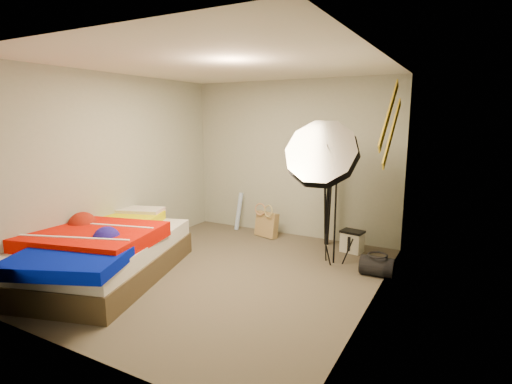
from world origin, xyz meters
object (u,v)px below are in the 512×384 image
Objects in this scene: photo_umbrella at (322,156)px; duffel_bag at (377,266)px; bed at (99,251)px; camera_tripod at (328,193)px; wrapping_roll at (239,211)px; camera_case at (352,242)px; tote_bag at (267,225)px.

duffel_bag is at bearing -3.53° from photo_umbrella.
camera_tripod is at bearing 51.29° from bed.
wrapping_roll reaches higher than bed.
camera_case is at bearing 43.91° from bed.
wrapping_roll is at bearing 152.76° from photo_umbrella.
tote_bag is 1.01× the size of duffel_bag.
camera_tripod reaches higher than wrapping_roll.
tote_bag is at bearing -176.09° from camera_tripod.
wrapping_roll is 0.25× the size of bed.
photo_umbrella reaches higher than duffel_bag.
wrapping_roll is 2.64m from bed.
bed is at bearing -127.18° from camera_case.
photo_umbrella is at bearing -77.48° from camera_tripod.
bed reaches higher than duffel_bag.
photo_umbrella is 1.07m from camera_tripod.
photo_umbrella is at bearing -27.24° from wrapping_roll.
tote_bag is 0.29× the size of camera_tripod.
photo_umbrella is at bearing 175.27° from duffel_bag.
duffel_bag is 0.15× the size of bed.
wrapping_roll is 0.32× the size of photo_umbrella.
camera_tripod is at bearing 19.13° from tote_bag.
camera_case is 3.42m from bed.
photo_umbrella is at bearing -100.90° from camera_case.
camera_tripod is at bearing 168.98° from camera_case.
camera_case is at bearing 70.19° from photo_umbrella.
tote_bag is 1.38× the size of camera_case.
camera_case is 0.81m from camera_tripod.
bed is at bearing -128.71° from camera_tripod.
wrapping_roll is at bearing -178.34° from tote_bag.
photo_umbrella is (1.80, -0.93, 1.11)m from wrapping_roll.
tote_bag is 2.67m from bed.
camera_tripod is at bearing 135.43° from duffel_bag.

